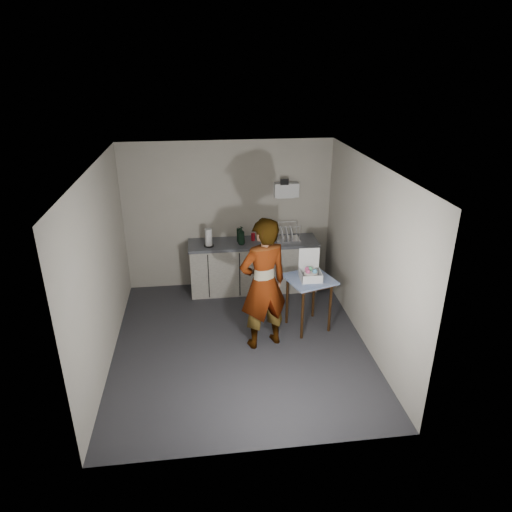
{
  "coord_description": "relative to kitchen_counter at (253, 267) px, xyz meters",
  "views": [
    {
      "loc": [
        -0.48,
        -5.58,
        3.82
      ],
      "look_at": [
        0.29,
        0.45,
        1.18
      ],
      "focal_mm": 32.0,
      "sensor_mm": 36.0,
      "label": 1
    }
  ],
  "objects": [
    {
      "name": "wall_left",
      "position": [
        -2.19,
        -1.7,
        0.87
      ],
      "size": [
        0.02,
        4.0,
        2.6
      ],
      "primitive_type": "cube",
      "color": "#B9B3A1",
      "rests_on": "ground"
    },
    {
      "name": "kitchen_counter",
      "position": [
        0.0,
        0.0,
        0.0
      ],
      "size": [
        2.24,
        0.62,
        0.91
      ],
      "color": "black",
      "rests_on": "ground"
    },
    {
      "name": "side_table",
      "position": [
        0.67,
        -1.38,
        0.3
      ],
      "size": [
        0.81,
        0.81,
        0.83
      ],
      "rotation": [
        0.0,
        0.0,
        0.3
      ],
      "color": "#311E0B",
      "rests_on": "ground"
    },
    {
      "name": "wall_right",
      "position": [
        1.39,
        -1.7,
        0.87
      ],
      "size": [
        0.02,
        4.0,
        2.6
      ],
      "primitive_type": "cube",
      "color": "#B9B3A1",
      "rests_on": "ground"
    },
    {
      "name": "bakery_box",
      "position": [
        0.67,
        -1.39,
        0.5
      ],
      "size": [
        0.32,
        0.33,
        0.43
      ],
      "rotation": [
        0.0,
        0.0,
        -0.03
      ],
      "color": "white",
      "rests_on": "side_table"
    },
    {
      "name": "dish_rack",
      "position": [
        0.6,
        0.02,
        0.55
      ],
      "size": [
        0.42,
        0.31,
        0.29
      ],
      "color": "white",
      "rests_on": "kitchen_counter"
    },
    {
      "name": "ceiling",
      "position": [
        -0.4,
        -1.7,
        2.17
      ],
      "size": [
        3.6,
        4.0,
        0.01
      ],
      "primitive_type": "cube",
      "color": "silver",
      "rests_on": "wall_back"
    },
    {
      "name": "ground",
      "position": [
        -0.4,
        -1.7,
        -0.43
      ],
      "size": [
        4.0,
        4.0,
        0.0
      ],
      "primitive_type": "plane",
      "color": "#2B2A30",
      "rests_on": "ground"
    },
    {
      "name": "wall_back",
      "position": [
        -0.4,
        0.29,
        0.87
      ],
      "size": [
        3.6,
        0.02,
        2.6
      ],
      "primitive_type": "cube",
      "color": "#B9B3A1",
      "rests_on": "ground"
    },
    {
      "name": "paper_towel",
      "position": [
        -0.77,
        -0.11,
        0.63
      ],
      "size": [
        0.17,
        0.17,
        0.31
      ],
      "color": "black",
      "rests_on": "kitchen_counter"
    },
    {
      "name": "dark_bottle",
      "position": [
        -0.25,
        0.04,
        0.6
      ],
      "size": [
        0.07,
        0.07,
        0.24
      ],
      "primitive_type": "cylinder",
      "color": "black",
      "rests_on": "kitchen_counter"
    },
    {
      "name": "standing_man",
      "position": [
        -0.07,
        -1.74,
        0.54
      ],
      "size": [
        0.81,
        0.66,
        1.93
      ],
      "primitive_type": "imported",
      "rotation": [
        0.0,
        0.0,
        3.46
      ],
      "color": "#B2A593",
      "rests_on": "ground"
    },
    {
      "name": "wall_shelf",
      "position": [
        0.6,
        0.22,
        1.32
      ],
      "size": [
        0.42,
        0.18,
        0.37
      ],
      "color": "white",
      "rests_on": "ground"
    },
    {
      "name": "soap_bottle",
      "position": [
        -0.22,
        -0.1,
        0.64
      ],
      "size": [
        0.16,
        0.16,
        0.32
      ],
      "primitive_type": "imported",
      "rotation": [
        0.0,
        0.0,
        0.37
      ],
      "color": "black",
      "rests_on": "kitchen_counter"
    },
    {
      "name": "soda_can",
      "position": [
        0.0,
        0.06,
        0.55
      ],
      "size": [
        0.07,
        0.07,
        0.13
      ],
      "primitive_type": "cylinder",
      "color": "red",
      "rests_on": "kitchen_counter"
    }
  ]
}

